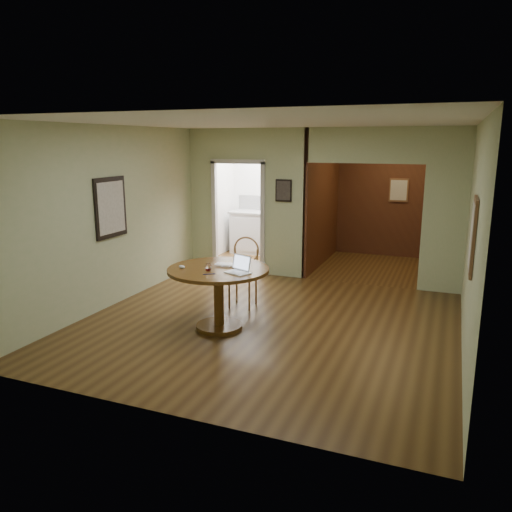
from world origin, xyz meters
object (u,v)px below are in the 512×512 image
at_px(chair, 244,268).
at_px(closed_laptop, 227,266).
at_px(dining_table, 219,284).
at_px(open_laptop, 240,268).

bearing_deg(chair, closed_laptop, -84.08).
bearing_deg(closed_laptop, dining_table, -134.62).
bearing_deg(dining_table, chair, 93.85).
bearing_deg(closed_laptop, chair, 93.57).
relative_size(chair, closed_laptop, 2.92).
height_order(chair, closed_laptop, chair).
height_order(dining_table, closed_laptop, closed_laptop).
xyz_separation_m(chair, open_laptop, (0.41, -1.12, 0.31)).
height_order(dining_table, open_laptop, open_laptop).
xyz_separation_m(dining_table, chair, (-0.07, 1.03, -0.03)).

